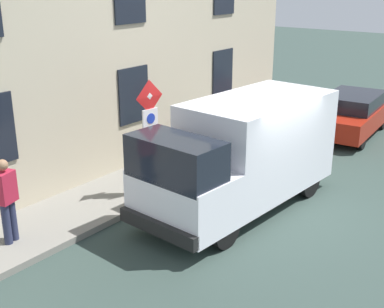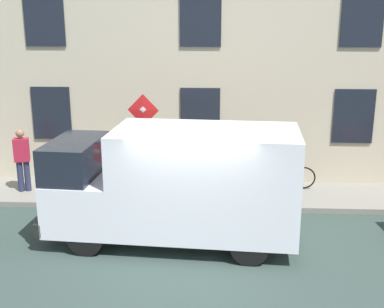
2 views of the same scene
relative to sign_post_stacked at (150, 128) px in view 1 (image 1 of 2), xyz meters
name	(u,v)px [view 1 (image 1 of 2)]	position (x,y,z in m)	size (l,w,h in m)	color
ground_plane	(269,207)	(-2.47, -1.32, -1.80)	(80.00, 80.00, 0.00)	#30403A
sidewalk_slab	(163,173)	(0.80, -1.32, -1.73)	(1.99, 17.37, 0.14)	gray
building_facade	(122,50)	(2.14, -1.32, 1.46)	(0.75, 15.37, 6.52)	#C0B498
sign_post_stacked	(150,128)	(0.00, 0.00, 0.00)	(0.17, 0.56, 2.66)	#474C47
delivery_van	(243,152)	(-1.91, -0.98, -0.47)	(2.36, 5.45, 2.50)	white
parked_hatchback	(351,113)	(-1.75, -8.10, -1.07)	(2.07, 4.13, 1.38)	#9D1F10
bicycle_blue	(201,135)	(1.24, -3.66, -1.29)	(0.46, 1.71, 0.89)	black
bicycle_purple	(183,142)	(1.24, -2.75, -1.29)	(0.46, 1.71, 0.89)	black
bicycle_green	(162,150)	(1.24, -1.85, -1.29)	(0.46, 1.71, 0.89)	black
pedestrian	(7,198)	(0.66, 3.42, -0.73)	(0.36, 0.46, 1.72)	#262B47
litter_bin	(215,145)	(0.15, -2.85, -1.21)	(0.44, 0.44, 0.90)	#2D5133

